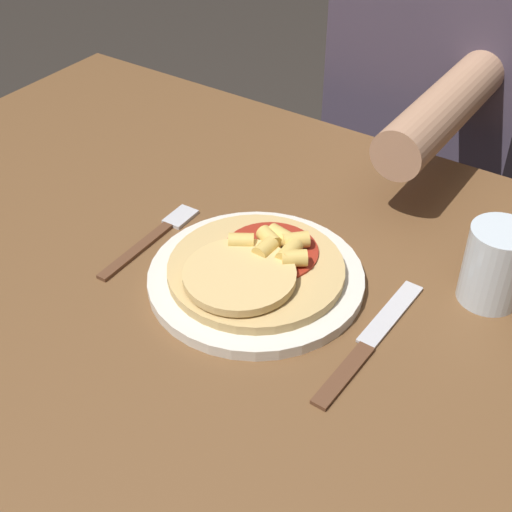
% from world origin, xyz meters
% --- Properties ---
extents(dining_table, '(1.24, 0.88, 0.76)m').
position_xyz_m(dining_table, '(0.00, 0.00, 0.65)').
color(dining_table, brown).
rests_on(dining_table, ground_plane).
extents(plate, '(0.25, 0.25, 0.01)m').
position_xyz_m(plate, '(0.02, 0.04, 0.76)').
color(plate, silver).
rests_on(plate, dining_table).
extents(pizza, '(0.21, 0.21, 0.04)m').
position_xyz_m(pizza, '(0.02, 0.04, 0.78)').
color(pizza, tan).
rests_on(pizza, plate).
extents(fork, '(0.03, 0.18, 0.00)m').
position_xyz_m(fork, '(-0.14, 0.04, 0.76)').
color(fork, brown).
rests_on(fork, dining_table).
extents(knife, '(0.03, 0.22, 0.00)m').
position_xyz_m(knife, '(0.18, 0.03, 0.76)').
color(knife, brown).
rests_on(knife, dining_table).
extents(drinking_glass, '(0.07, 0.07, 0.09)m').
position_xyz_m(drinking_glass, '(0.25, 0.17, 0.80)').
color(drinking_glass, silver).
rests_on(drinking_glass, dining_table).
extents(person_diner, '(0.33, 0.52, 1.18)m').
position_xyz_m(person_diner, '(-0.01, 0.65, 0.69)').
color(person_diner, '#2D2D38').
rests_on(person_diner, ground_plane).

